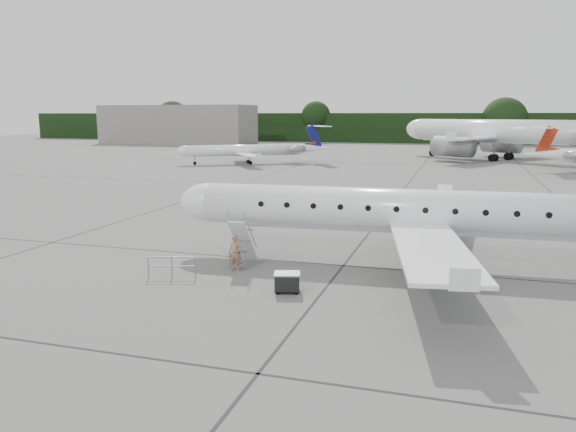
% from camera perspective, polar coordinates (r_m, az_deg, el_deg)
% --- Properties ---
extents(ground, '(320.00, 320.00, 0.00)m').
position_cam_1_polar(ground, '(26.43, 11.97, -6.61)').
color(ground, slate).
rests_on(ground, ground).
extents(treeline, '(260.00, 4.00, 8.00)m').
position_cam_1_polar(treeline, '(155.29, 16.49, 8.53)').
color(treeline, black).
rests_on(treeline, ground).
extents(terminal_building, '(40.00, 14.00, 10.00)m').
position_cam_1_polar(terminal_building, '(153.25, -11.12, 9.12)').
color(terminal_building, slate).
rests_on(terminal_building, ground).
extents(main_regional_jet, '(31.22, 23.29, 7.71)m').
position_cam_1_polar(main_regional_jet, '(28.97, 14.19, 2.59)').
color(main_regional_jet, white).
rests_on(main_regional_jet, ground).
extents(airstair, '(0.97, 2.22, 2.42)m').
position_cam_1_polar(airstair, '(28.69, -4.59, -2.58)').
color(airstair, white).
rests_on(airstair, ground).
extents(passenger, '(0.68, 0.47, 1.78)m').
position_cam_1_polar(passenger, '(27.63, -5.39, -3.77)').
color(passenger, '#936650').
rests_on(passenger, ground).
extents(safety_railing, '(2.12, 0.76, 1.00)m').
position_cam_1_polar(safety_railing, '(27.00, -11.72, -5.13)').
color(safety_railing, gray).
rests_on(safety_railing, ground).
extents(baggage_cart, '(1.25, 1.11, 0.92)m').
position_cam_1_polar(baggage_cart, '(24.36, -0.09, -6.71)').
color(baggage_cart, black).
rests_on(baggage_cart, ground).
extents(bg_narrowbody, '(46.25, 43.10, 13.49)m').
position_cam_1_polar(bg_narrowbody, '(101.15, 20.13, 9.18)').
color(bg_narrowbody, white).
rests_on(bg_narrowbody, ground).
extents(bg_regional_left, '(27.75, 25.47, 5.94)m').
position_cam_1_polar(bg_regional_left, '(87.63, -4.51, 7.22)').
color(bg_regional_left, white).
rests_on(bg_regional_left, ground).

